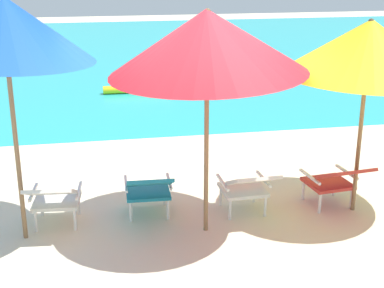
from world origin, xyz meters
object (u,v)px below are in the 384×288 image
lounge_chair_near_left (149,188)px  beach_umbrella_right (369,48)px  beach_umbrella_center (207,42)px  swim_buoy (138,89)px  lounge_chair_near_right (248,186)px  beach_umbrella_left (4,28)px  lounge_chair_far_right (336,179)px  lounge_chair_far_left (54,197)px

lounge_chair_near_left → beach_umbrella_right: beach_umbrella_right is taller
beach_umbrella_center → swim_buoy: bearing=90.8°
lounge_chair_near_right → beach_umbrella_left: 3.20m
swim_buoy → lounge_chair_far_right: 6.89m
lounge_chair_far_left → lounge_chair_near_left: (1.08, 0.06, 0.00)m
beach_umbrella_center → beach_umbrella_right: beach_umbrella_center is taller
swim_buoy → lounge_chair_far_left: bearing=-103.6°
swim_buoy → lounge_chair_near_right: lounge_chair_near_right is taller
swim_buoy → beach_umbrella_right: (2.00, -6.70, 1.90)m
swim_buoy → lounge_chair_far_left: lounge_chair_far_left is taller
beach_umbrella_left → lounge_chair_far_left: bearing=22.1°
lounge_chair_near_left → lounge_chair_far_right: (2.28, -0.15, 0.00)m
lounge_chair_far_left → lounge_chair_near_right: bearing=-2.2°
lounge_chair_far_left → beach_umbrella_center: beach_umbrella_center is taller
swim_buoy → lounge_chair_near_left: 6.52m
lounge_chair_far_left → lounge_chair_near_right: 2.24m
lounge_chair_far_left → beach_umbrella_left: bearing=-157.9°
lounge_chair_far_left → beach_umbrella_center: (1.68, -0.33, 1.75)m
beach_umbrella_left → beach_umbrella_right: size_ratio=1.05×
lounge_chair_far_left → lounge_chair_near_left: bearing=3.4°
lounge_chair_near_right → beach_umbrella_left: size_ratio=0.33×
beach_umbrella_left → beach_umbrella_right: beach_umbrella_left is taller
lounge_chair_far_left → beach_umbrella_left: size_ratio=0.34×
lounge_chair_near_left → beach_umbrella_right: size_ratio=0.35×
lounge_chair_far_left → beach_umbrella_right: size_ratio=0.36×
beach_umbrella_center → lounge_chair_far_left: bearing=169.0°
swim_buoy → beach_umbrella_right: beach_umbrella_right is taller
lounge_chair_near_right → beach_umbrella_center: beach_umbrella_center is taller
lounge_chair_far_left → beach_umbrella_right: (3.59, -0.14, 1.60)m
lounge_chair_far_right → beach_umbrella_left: (-3.69, -0.05, 1.91)m
lounge_chair_near_right → lounge_chair_far_right: size_ratio=0.96×
lounge_chair_far_right → beach_umbrella_left: beach_umbrella_left is taller
lounge_chair_far_left → beach_umbrella_center: bearing=-11.0°
beach_umbrella_left → beach_umbrella_center: (2.01, -0.19, -0.16)m
lounge_chair_far_left → beach_umbrella_center: 2.45m
beach_umbrella_left → beach_umbrella_center: bearing=-5.5°
beach_umbrella_center → beach_umbrella_right: 1.92m
lounge_chair_far_left → lounge_chair_near_left: size_ratio=1.03×
beach_umbrella_left → beach_umbrella_right: (3.92, -0.00, -0.31)m
beach_umbrella_left → beach_umbrella_right: bearing=-0.1°
lounge_chair_near_right → lounge_chair_near_left: bearing=172.7°
lounge_chair_near_left → beach_umbrella_center: size_ratio=0.32×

